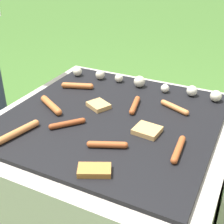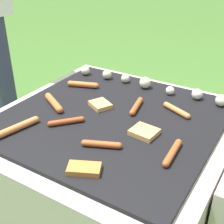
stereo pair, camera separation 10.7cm
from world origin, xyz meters
name	(u,v)px [view 2 (the right image)]	position (x,y,z in m)	size (l,w,h in m)	color
ground_plane	(112,194)	(0.00, 0.00, 0.00)	(14.00, 14.00, 0.00)	#3D6628
grill	(112,158)	(0.00, 0.00, 0.22)	(0.99, 0.99, 0.45)	#B2AA9E
sausage_front_center	(102,144)	(0.09, -0.21, 0.46)	(0.14, 0.08, 0.02)	#A34C23
sausage_mid_left	(83,84)	(-0.28, 0.18, 0.46)	(0.16, 0.08, 0.03)	#B7602D
sausage_mid_right	(66,121)	(-0.13, -0.15, 0.46)	(0.11, 0.12, 0.02)	#93421E
sausage_back_right	(136,106)	(0.06, 0.12, 0.46)	(0.05, 0.16, 0.03)	#A34C23
sausage_back_left	(176,110)	(0.22, 0.17, 0.46)	(0.14, 0.08, 0.02)	#C6753D
sausage_back_center	(172,153)	(0.33, -0.13, 0.46)	(0.03, 0.17, 0.02)	#A34C23
sausage_front_left	(54,103)	(-0.28, -0.06, 0.46)	(0.17, 0.11, 0.03)	#B7602D
sausage_front_right	(17,127)	(-0.26, -0.29, 0.46)	(0.07, 0.20, 0.03)	#C6753D
bread_slice_left	(144,132)	(0.18, -0.06, 0.46)	(0.11, 0.10, 0.02)	tan
bread_slice_right	(84,169)	(0.11, -0.36, 0.46)	(0.12, 0.10, 0.02)	#B27033
bread_slice_center	(100,105)	(-0.09, 0.05, 0.46)	(0.12, 0.11, 0.02)	tan
mushroom_row	(149,84)	(0.01, 0.34, 0.47)	(0.80, 0.08, 0.06)	beige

